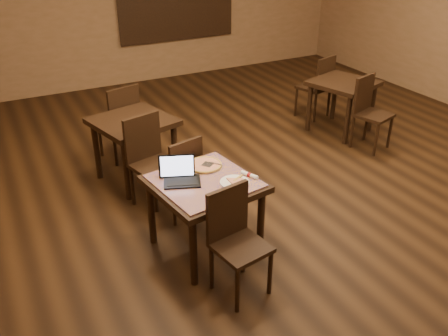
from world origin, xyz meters
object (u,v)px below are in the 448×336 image
other_table_b_chair_near (149,156)px  other_table_b_chair_far (121,119)px  tiled_table (205,190)px  pizza_pan (205,166)px  chair_main_far (181,173)px  other_table_b (134,130)px  chair_main_near (235,235)px  laptop (180,175)px  other_table_a_chair_near (369,108)px  other_table_a (343,90)px  other_table_a_chair_far (319,83)px

other_table_b_chair_near → other_table_b_chair_far: size_ratio=1.00×
tiled_table → pizza_pan: pizza_pan is taller
chair_main_far → other_table_b: (-0.17, 1.02, 0.14)m
chair_main_near → laptop: 0.79m
other_table_b → other_table_b_chair_far: 0.61m
chair_main_far → other_table_a_chair_near: 3.03m
other_table_a_chair_near → other_table_a: bearing=70.5°
tiled_table → chair_main_near: (-0.01, -0.62, -0.12)m
laptop → other_table_a_chair_near: 3.37m
other_table_b → other_table_a_chair_far: bearing=-3.8°
other_table_b → chair_main_far: bearing=-94.9°
pizza_pan → other_table_b_chair_near: size_ratio=0.34×
other_table_b_chair_near → chair_main_near: bearing=-98.9°
tiled_table → chair_main_near: chair_main_near is taller
chair_main_far → pizza_pan: chair_main_far is taller
other_table_b_chair_far → other_table_a: bearing=155.0°
other_table_a_chair_near → other_table_b_chair_near: size_ratio=0.98×
chair_main_far → other_table_a_chair_far: bearing=-165.7°
other_table_b → other_table_b_chair_far: other_table_b_chair_far is taller
chair_main_far → laptop: 0.64m
other_table_a → other_table_a_chair_near: other_table_a_chair_near is taller
other_table_a → other_table_a_chair_near: bearing=-109.5°
chair_main_near → other_table_b_chair_far: (-0.12, 2.86, 0.04)m
chair_main_near → other_table_a: size_ratio=0.93×
chair_main_near → other_table_b_chair_near: 1.66m
tiled_table → chair_main_far: 0.63m
tiled_table → laptop: bearing=144.3°
laptop → other_table_b: size_ratio=0.38×
other_table_a_chair_far → other_table_b: size_ratio=0.97×
other_table_a_chair_near → chair_main_near: bearing=-167.9°
pizza_pan → other_table_a: 3.25m
chair_main_far → other_table_a_chair_far: size_ratio=0.93×
chair_main_near → laptop: (-0.19, 0.72, 0.28)m
chair_main_near → chair_main_far: chair_main_near is taller
other_table_a → other_table_b_chair_near: size_ratio=1.00×
chair_main_far → other_table_a_chair_far: (3.05, 1.63, 0.04)m
other_table_b_chair_near → laptop: bearing=-106.0°
chair_main_far → laptop: bearing=53.2°
other_table_a_chair_far → other_table_b_chair_far: (-3.20, -0.00, 0.01)m
laptop → other_table_b: 1.55m
chair_main_far → laptop: size_ratio=2.37×
tiled_table → other_table_a: other_table_a is taller
other_table_a_chair_near → other_table_b: 3.22m
pizza_pan → other_table_b_chair_far: (-0.25, 2.01, -0.18)m
laptop → other_table_a: bearing=46.9°
laptop → pizza_pan: bearing=44.5°
other_table_b_chair_far → other_table_a_chair_far: bearing=165.5°
chair_main_near → other_table_b: bearing=83.8°
tiled_table → other_table_a_chair_near: (3.02, 1.07, -0.09)m
chair_main_far → other_table_b: chair_main_far is taller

